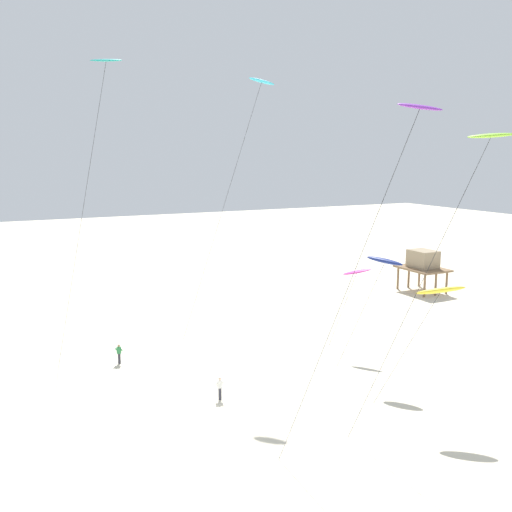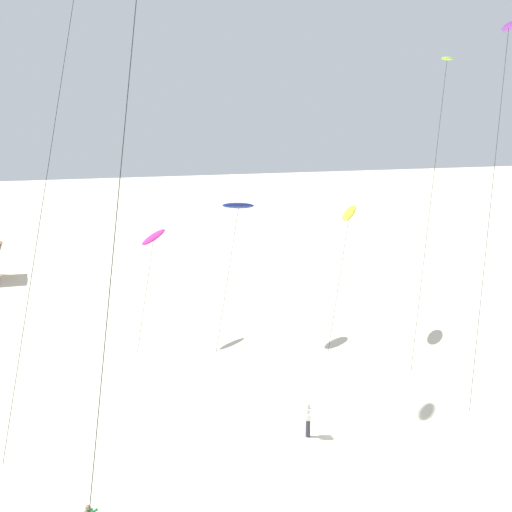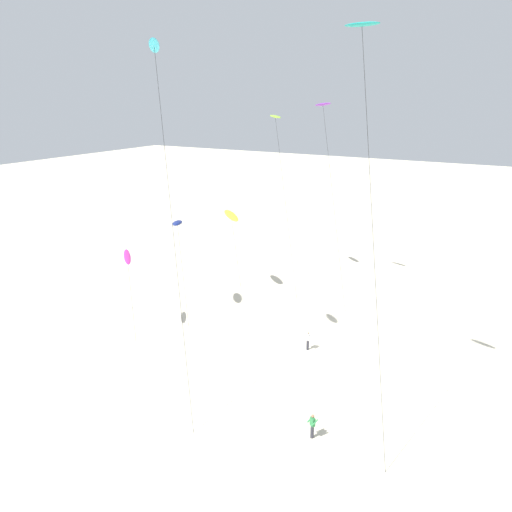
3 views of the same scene
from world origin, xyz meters
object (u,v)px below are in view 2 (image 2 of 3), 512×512
(kite_magenta, at_px, (153,238))
(kite_flyer_middle, at_px, (308,419))
(kite_purple, at_px, (508,35))
(kite_lime, at_px, (447,63))
(kite_yellow, at_px, (349,213))
(kite_navy, at_px, (238,206))

(kite_magenta, bearing_deg, kite_flyer_middle, -73.09)
(kite_magenta, bearing_deg, kite_purple, -29.78)
(kite_lime, distance_m, kite_purple, 5.34)
(kite_yellow, xyz_separation_m, kite_magenta, (-12.65, 2.67, -1.38))
(kite_yellow, bearing_deg, kite_magenta, 168.09)
(kite_yellow, xyz_separation_m, kite_purple, (5.34, -7.63, 10.62))
(kite_magenta, relative_size, kite_purple, 0.38)
(kite_lime, bearing_deg, kite_yellow, 155.07)
(kite_yellow, bearing_deg, kite_flyer_middle, -122.85)
(kite_navy, height_order, kite_lime, kite_lime)
(kite_yellow, height_order, kite_flyer_middle, kite_yellow)
(kite_lime, distance_m, kite_flyer_middle, 23.82)
(kite_yellow, relative_size, kite_flyer_middle, 5.39)
(kite_yellow, distance_m, kite_magenta, 13.00)
(kite_purple, height_order, kite_flyer_middle, kite_purple)
(kite_purple, xyz_separation_m, kite_flyer_middle, (-13.39, -4.84, -18.14))
(kite_lime, bearing_deg, kite_purple, -88.05)
(kite_navy, xyz_separation_m, kite_magenta, (-5.35, 1.37, -2.03))
(kite_lime, xyz_separation_m, kite_yellow, (-5.16, 2.40, -9.55))
(kite_lime, height_order, kite_flyer_middle, kite_lime)
(kite_magenta, bearing_deg, kite_lime, -15.88)
(kite_purple, bearing_deg, kite_flyer_middle, -160.11)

